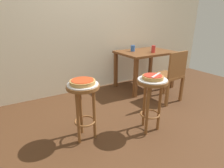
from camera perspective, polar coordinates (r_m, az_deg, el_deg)
ground_plane at (r=2.50m, az=9.60°, el=-12.72°), size 6.00×6.00×0.00m
back_wall at (r=3.51m, az=-7.83°, el=22.48°), size 6.00×0.10×3.00m
stool_foreground at (r=2.22m, az=12.12°, el=-3.13°), size 0.36×0.36×0.66m
serving_plate_foreground at (r=2.15m, az=12.47°, el=1.38°), size 0.34×0.34×0.01m
pizza_foreground at (r=2.15m, az=12.53°, el=2.10°), size 0.24×0.24×0.05m
stool_middle at (r=2.04m, az=-8.79°, el=-4.98°), size 0.36×0.36×0.66m
serving_plate_middle at (r=1.97m, az=-9.06°, el=-0.13°), size 0.34×0.34×0.01m
pizza_middle at (r=1.96m, az=-9.11°, el=0.65°), size 0.27×0.27×0.05m
dining_table at (r=3.64m, az=10.16°, el=8.29°), size 1.02×0.74×0.73m
cup_near_edge at (r=3.49m, az=12.69°, el=10.53°), size 0.07×0.07×0.13m
cup_far_edge at (r=3.57m, az=6.46°, el=10.96°), size 0.08×0.08×0.11m
condiment_shaker at (r=3.62m, az=12.30°, el=10.54°), size 0.04×0.04×0.08m
wooden_chair at (r=3.12m, az=17.67°, el=2.81°), size 0.42×0.42×0.85m
pizza_server_knife at (r=2.14m, az=13.53°, el=2.75°), size 0.21×0.11×0.01m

